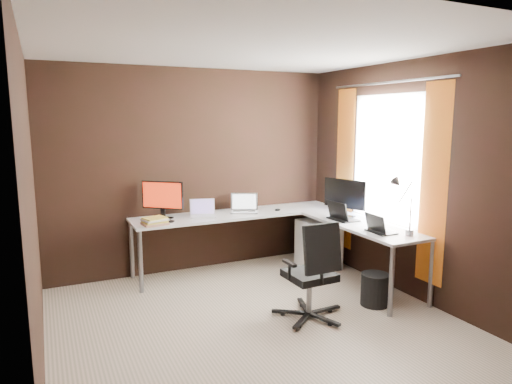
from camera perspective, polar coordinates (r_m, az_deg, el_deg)
room at (r=4.27m, az=3.80°, el=0.82°), size 3.60×3.60×2.50m
desk at (r=5.46m, az=3.36°, el=-3.71°), size 2.65×2.25×0.73m
drawer_pedestal at (r=5.94m, az=7.81°, el=-6.47°), size 0.42×0.50×0.60m
monitor_left at (r=5.43m, az=-11.61°, el=-0.70°), size 0.41×0.34×0.44m
monitor_right at (r=5.51m, az=11.05°, el=-0.45°), size 0.23×0.53×0.46m
laptop_white at (r=5.53m, az=-6.68°, el=-2.55°), size 0.34×0.28×0.20m
laptop_silver at (r=5.74m, az=-1.49°, el=-2.00°), size 0.41×0.36×0.23m
laptop_black_big at (r=5.36m, az=10.61°, el=-2.97°), size 0.26×0.35×0.23m
laptop_black_small at (r=4.88m, az=15.12°, el=-4.42°), size 0.22×0.30×0.20m
book_stack at (r=5.17m, az=-12.54°, el=-3.59°), size 0.30×0.26×0.08m
mouse_left at (r=5.24m, az=-10.55°, el=-3.64°), size 0.09×0.08×0.03m
mouse_corner at (r=5.79m, az=2.71°, el=-2.25°), size 0.09×0.06×0.03m
desk_lamp at (r=4.79m, az=17.75°, el=-0.80°), size 0.19×0.22×0.59m
office_chair at (r=4.46m, az=6.93°, el=-12.12°), size 0.54×0.54×0.96m
wastebasket at (r=4.92m, az=14.64°, el=-11.70°), size 0.30×0.30×0.33m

